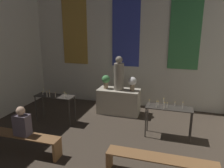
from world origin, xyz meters
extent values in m
cube|color=beige|center=(0.00, 10.64, 2.36)|extent=(7.44, 0.12, 4.71)
cube|color=olive|center=(-2.02, 10.56, 2.83)|extent=(1.01, 0.03, 2.64)
cube|color=navy|center=(0.00, 10.56, 2.83)|extent=(1.01, 0.03, 2.64)
cube|color=#33723F|center=(2.02, 10.56, 2.83)|extent=(1.01, 0.03, 2.64)
cube|color=#ADA38E|center=(0.00, 9.65, 0.43)|extent=(1.43, 0.68, 0.86)
cylinder|color=gray|center=(0.00, 9.65, 1.31)|extent=(0.34, 0.34, 0.90)
sphere|color=gray|center=(0.00, 9.65, 1.88)|extent=(0.24, 0.24, 0.24)
cylinder|color=#937A5B|center=(-0.46, 9.65, 0.97)|extent=(0.15, 0.15, 0.23)
sphere|color=#4C9351|center=(-0.46, 9.65, 1.18)|extent=(0.28, 0.28, 0.28)
cylinder|color=#937A5B|center=(0.46, 9.65, 0.97)|extent=(0.15, 0.15, 0.23)
sphere|color=silver|center=(0.46, 9.65, 1.18)|extent=(0.28, 0.28, 0.28)
cube|color=#332D28|center=(-1.73, 8.40, 0.85)|extent=(1.23, 0.44, 0.02)
cylinder|color=#332D28|center=(-2.31, 8.21, 0.42)|extent=(0.04, 0.04, 0.84)
cylinder|color=#332D28|center=(-1.14, 8.21, 0.42)|extent=(0.04, 0.04, 0.84)
cylinder|color=#332D28|center=(-2.31, 8.58, 0.42)|extent=(0.04, 0.04, 0.84)
cylinder|color=#332D28|center=(-1.14, 8.58, 0.42)|extent=(0.04, 0.04, 0.84)
cylinder|color=silver|center=(-2.11, 8.35, 0.91)|extent=(0.02, 0.02, 0.10)
sphere|color=#F9CC4C|center=(-2.11, 8.35, 0.97)|extent=(0.02, 0.02, 0.02)
cylinder|color=silver|center=(-1.33, 8.30, 0.94)|extent=(0.02, 0.02, 0.16)
sphere|color=#F9CC4C|center=(-1.33, 8.30, 1.03)|extent=(0.02, 0.02, 0.02)
cylinder|color=silver|center=(-1.94, 8.45, 0.93)|extent=(0.02, 0.02, 0.14)
sphere|color=#F9CC4C|center=(-1.94, 8.45, 1.01)|extent=(0.02, 0.02, 0.02)
cylinder|color=silver|center=(-2.23, 8.57, 0.93)|extent=(0.02, 0.02, 0.14)
sphere|color=#F9CC4C|center=(-2.23, 8.57, 1.02)|extent=(0.02, 0.02, 0.02)
cylinder|color=silver|center=(-1.80, 8.25, 0.92)|extent=(0.02, 0.02, 0.11)
sphere|color=#F9CC4C|center=(-1.80, 8.25, 0.99)|extent=(0.02, 0.02, 0.02)
cylinder|color=silver|center=(-1.98, 8.51, 0.91)|extent=(0.02, 0.02, 0.10)
sphere|color=#F9CC4C|center=(-1.98, 8.51, 0.97)|extent=(0.02, 0.02, 0.02)
cylinder|color=silver|center=(-1.61, 8.25, 0.93)|extent=(0.02, 0.02, 0.13)
sphere|color=#F9CC4C|center=(-1.61, 8.25, 1.01)|extent=(0.02, 0.02, 0.02)
cylinder|color=silver|center=(-1.29, 8.33, 0.92)|extent=(0.02, 0.02, 0.11)
sphere|color=#F9CC4C|center=(-1.29, 8.33, 0.99)|extent=(0.02, 0.02, 0.02)
cylinder|color=silver|center=(-1.89, 8.23, 0.94)|extent=(0.02, 0.02, 0.15)
sphere|color=#F9CC4C|center=(-1.89, 8.23, 1.02)|extent=(0.02, 0.02, 0.02)
cube|color=#332D28|center=(1.73, 8.40, 0.85)|extent=(1.23, 0.44, 0.02)
cylinder|color=#332D28|center=(1.14, 8.21, 0.42)|extent=(0.04, 0.04, 0.84)
cylinder|color=#332D28|center=(2.31, 8.21, 0.42)|extent=(0.04, 0.04, 0.84)
cylinder|color=#332D28|center=(1.14, 8.58, 0.42)|extent=(0.04, 0.04, 0.84)
cylinder|color=#332D28|center=(2.31, 8.58, 0.42)|extent=(0.04, 0.04, 0.84)
cylinder|color=silver|center=(1.19, 8.44, 0.93)|extent=(0.02, 0.02, 0.14)
sphere|color=#F9CC4C|center=(1.19, 8.44, 1.01)|extent=(0.02, 0.02, 0.02)
cylinder|color=silver|center=(1.87, 8.55, 0.91)|extent=(0.02, 0.02, 0.10)
sphere|color=#F9CC4C|center=(1.87, 8.55, 0.97)|extent=(0.02, 0.02, 0.02)
cylinder|color=silver|center=(1.60, 8.25, 0.94)|extent=(0.02, 0.02, 0.16)
sphere|color=#F9CC4C|center=(1.60, 8.25, 1.03)|extent=(0.02, 0.02, 0.02)
cylinder|color=silver|center=(1.43, 8.47, 0.91)|extent=(0.02, 0.02, 0.10)
sphere|color=#F9CC4C|center=(1.43, 8.47, 0.98)|extent=(0.02, 0.02, 0.02)
cylinder|color=silver|center=(2.07, 8.42, 0.94)|extent=(0.02, 0.02, 0.16)
sphere|color=#F9CC4C|center=(2.07, 8.42, 1.03)|extent=(0.02, 0.02, 0.02)
cylinder|color=silver|center=(1.57, 8.58, 0.94)|extent=(0.02, 0.02, 0.16)
sphere|color=#F9CC4C|center=(1.57, 8.58, 1.04)|extent=(0.02, 0.02, 0.02)
cylinder|color=silver|center=(1.60, 8.27, 0.93)|extent=(0.02, 0.02, 0.14)
sphere|color=#F9CC4C|center=(1.60, 8.27, 1.01)|extent=(0.02, 0.02, 0.02)
cylinder|color=silver|center=(1.40, 8.32, 0.94)|extent=(0.02, 0.02, 0.15)
sphere|color=#F9CC4C|center=(1.40, 8.32, 1.03)|extent=(0.02, 0.02, 0.02)
cylinder|color=silver|center=(1.67, 8.35, 0.92)|extent=(0.02, 0.02, 0.12)
sphere|color=#F9CC4C|center=(1.67, 8.35, 1.00)|extent=(0.02, 0.02, 0.02)
cube|color=brown|center=(-1.68, 6.60, 0.46)|extent=(2.17, 0.36, 0.03)
cube|color=brown|center=(-0.62, 6.60, 0.22)|extent=(0.06, 0.32, 0.45)
cube|color=brown|center=(1.68, 6.60, 0.46)|extent=(2.17, 0.36, 0.03)
cube|color=brown|center=(0.62, 6.60, 0.22)|extent=(0.06, 0.32, 0.45)
cube|color=#564C56|center=(-1.51, 6.60, 0.72)|extent=(0.36, 0.24, 0.50)
sphere|color=tan|center=(-1.51, 6.60, 1.07)|extent=(0.21, 0.21, 0.21)
camera|label=1|loc=(1.85, 2.74, 2.97)|focal=35.00mm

